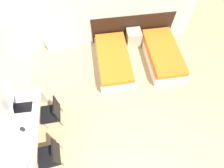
# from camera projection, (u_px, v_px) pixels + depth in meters

# --- Properties ---
(wall_back) EXTENTS (5.54, 0.05, 2.70)m
(wall_back) POSITION_uv_depth(u_px,v_px,m) (101.00, 4.00, 4.59)
(wall_back) COLOR silver
(wall_back) RESTS_ON ground_plane
(headboard_panel) EXTENTS (2.54, 0.03, 0.90)m
(headboard_panel) POSITION_uv_depth(u_px,v_px,m) (133.00, 28.00, 5.41)
(headboard_panel) COLOR black
(headboard_panel) RESTS_ON ground_plane
(bed_near_window) EXTENTS (0.96, 1.86, 0.40)m
(bed_near_window) POSITION_uv_depth(u_px,v_px,m) (114.00, 60.00, 5.10)
(bed_near_window) COLOR silver
(bed_near_window) RESTS_ON ground_plane
(bed_near_door) EXTENTS (0.96, 1.86, 0.40)m
(bed_near_door) POSITION_uv_depth(u_px,v_px,m) (163.00, 54.00, 5.21)
(bed_near_door) COLOR silver
(bed_near_door) RESTS_ON ground_plane
(nightstand) EXTENTS (0.43, 0.40, 0.51)m
(nightstand) POSITION_uv_depth(u_px,v_px,m) (133.00, 38.00, 5.46)
(nightstand) COLOR beige
(nightstand) RESTS_ON ground_plane
(radiator) EXTENTS (0.97, 0.12, 0.53)m
(radiator) POSITION_uv_depth(u_px,v_px,m) (62.00, 42.00, 5.37)
(radiator) COLOR silver
(radiator) RESTS_ON ground_plane
(desk) EXTENTS (0.62, 2.02, 0.73)m
(desk) POSITION_uv_depth(u_px,v_px,m) (26.00, 135.00, 3.63)
(desk) COLOR beige
(desk) RESTS_ON ground_plane
(chair_near_laptop) EXTENTS (0.44, 0.44, 0.91)m
(chair_near_laptop) POSITION_uv_depth(u_px,v_px,m) (53.00, 112.00, 3.97)
(chair_near_laptop) COLOR black
(chair_near_laptop) RESTS_ON ground_plane
(chair_near_notebook) EXTENTS (0.47, 0.47, 0.91)m
(chair_near_notebook) POSITION_uv_depth(u_px,v_px,m) (52.00, 155.00, 3.51)
(chair_near_notebook) COLOR black
(chair_near_notebook) RESTS_ON ground_plane
(laptop) EXTENTS (0.36, 0.25, 0.35)m
(laptop) POSITION_uv_depth(u_px,v_px,m) (20.00, 106.00, 3.70)
(laptop) COLOR black
(laptop) RESTS_ON desk
(open_notebook) EXTENTS (0.37, 0.26, 0.02)m
(open_notebook) POSITION_uv_depth(u_px,v_px,m) (20.00, 162.00, 3.21)
(open_notebook) COLOR #1E4793
(open_notebook) RESTS_ON desk
(mug) EXTENTS (0.08, 0.08, 0.09)m
(mug) POSITION_uv_depth(u_px,v_px,m) (23.00, 129.00, 3.48)
(mug) COLOR black
(mug) RESTS_ON desk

